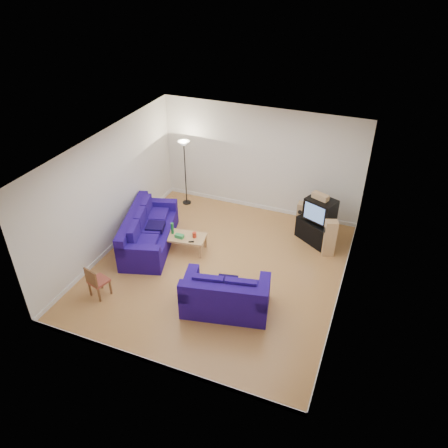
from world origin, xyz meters
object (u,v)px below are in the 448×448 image
at_px(tv_stand, 316,231).
at_px(television, 320,209).
at_px(coffee_table, 183,238).
at_px(sofa_loveseat, 225,298).
at_px(sofa_three_seat, 147,234).

height_order(tv_stand, television, television).
relative_size(coffee_table, television, 1.39).
bearing_deg(sofa_loveseat, coffee_table, 125.50).
height_order(sofa_three_seat, television, television).
height_order(sofa_three_seat, coffee_table, sofa_three_seat).
bearing_deg(television, sofa_three_seat, -132.69).
relative_size(tv_stand, television, 1.12).
bearing_deg(television, sofa_loveseat, -88.26).
height_order(sofa_loveseat, tv_stand, sofa_loveseat).
xyz_separation_m(sofa_three_seat, coffee_table, (0.99, 0.17, 0.02)).
bearing_deg(television, tv_stand, -149.28).
bearing_deg(tv_stand, television, 41.12).
height_order(sofa_three_seat, tv_stand, sofa_three_seat).
bearing_deg(sofa_loveseat, television, 56.71).
bearing_deg(television, coffee_table, -128.77).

